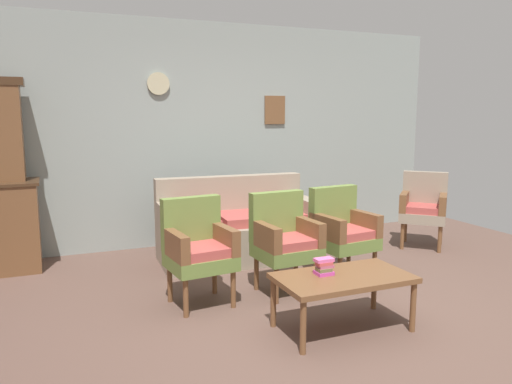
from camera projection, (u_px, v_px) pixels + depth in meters
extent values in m
plane|color=brown|center=(307.00, 317.00, 3.99)|extent=(7.68, 7.68, 0.00)
cube|color=#939E99|center=(207.00, 134.00, 6.18)|extent=(6.40, 0.06, 2.70)
cube|color=brown|center=(275.00, 110.00, 6.43)|extent=(0.28, 0.02, 0.36)
cylinder|color=beige|center=(158.00, 84.00, 5.81)|extent=(0.26, 0.03, 0.26)
cube|color=gray|center=(238.00, 241.00, 5.53)|extent=(1.75, 0.88, 0.42)
cube|color=gray|center=(230.00, 196.00, 5.75)|extent=(1.71, 0.24, 0.48)
cube|color=gray|center=(302.00, 207.00, 5.74)|extent=(0.20, 0.81, 0.24)
cube|color=gray|center=(168.00, 217.00, 5.22)|extent=(0.20, 0.81, 0.24)
cube|color=#B74C47|center=(281.00, 216.00, 5.61)|extent=(0.47, 0.58, 0.10)
cube|color=#B74C47|center=(239.00, 219.00, 5.45)|extent=(0.47, 0.58, 0.10)
cube|color=#B74C47|center=(195.00, 222.00, 5.29)|extent=(0.47, 0.58, 0.10)
cube|color=olive|center=(201.00, 261.00, 4.19)|extent=(0.57, 0.53, 0.12)
cube|color=#B74C47|center=(201.00, 252.00, 4.16)|extent=(0.48, 0.45, 0.10)
cube|color=olive|center=(191.00, 223.00, 4.32)|extent=(0.53, 0.16, 0.46)
cube|color=brown|center=(224.00, 238.00, 4.27)|extent=(0.13, 0.49, 0.22)
cube|color=brown|center=(175.00, 245.00, 4.06)|extent=(0.13, 0.49, 0.22)
cylinder|color=brown|center=(233.00, 289.00, 4.16)|extent=(0.04, 0.04, 0.32)
cylinder|color=brown|center=(186.00, 298.00, 3.96)|extent=(0.04, 0.04, 0.32)
cylinder|color=brown|center=(215.00, 276.00, 4.49)|extent=(0.04, 0.04, 0.32)
cylinder|color=brown|center=(170.00, 284.00, 4.29)|extent=(0.04, 0.04, 0.32)
cube|color=olive|center=(287.00, 252.00, 4.47)|extent=(0.55, 0.51, 0.12)
cube|color=#B74C47|center=(288.00, 243.00, 4.44)|extent=(0.47, 0.44, 0.10)
cube|color=olive|center=(276.00, 216.00, 4.60)|extent=(0.53, 0.13, 0.46)
cube|color=brown|center=(308.00, 231.00, 4.54)|extent=(0.11, 0.48, 0.22)
cube|color=brown|center=(265.00, 236.00, 4.35)|extent=(0.11, 0.48, 0.22)
cylinder|color=brown|center=(318.00, 278.00, 4.43)|extent=(0.04, 0.04, 0.32)
cylinder|color=brown|center=(276.00, 285.00, 4.25)|extent=(0.04, 0.04, 0.32)
cylinder|color=brown|center=(296.00, 267.00, 4.77)|extent=(0.04, 0.04, 0.32)
cylinder|color=brown|center=(256.00, 273.00, 4.58)|extent=(0.04, 0.04, 0.32)
cube|color=olive|center=(345.00, 242.00, 4.81)|extent=(0.57, 0.54, 0.12)
cube|color=#B74C47|center=(347.00, 234.00, 4.78)|extent=(0.49, 0.46, 0.10)
cube|color=olive|center=(333.00, 209.00, 4.93)|extent=(0.53, 0.16, 0.46)
cube|color=brown|center=(363.00, 223.00, 4.89)|extent=(0.13, 0.49, 0.22)
cube|color=brown|center=(327.00, 228.00, 4.68)|extent=(0.13, 0.49, 0.22)
cylinder|color=brown|center=(374.00, 266.00, 4.78)|extent=(0.04, 0.04, 0.32)
cylinder|color=brown|center=(340.00, 273.00, 4.58)|extent=(0.04, 0.04, 0.32)
cylinder|color=brown|center=(349.00, 256.00, 5.11)|extent=(0.04, 0.04, 0.32)
cylinder|color=brown|center=(315.00, 262.00, 4.90)|extent=(0.04, 0.04, 0.32)
cube|color=gray|center=(423.00, 216.00, 6.02)|extent=(0.71, 0.71, 0.12)
cube|color=#B74C47|center=(423.00, 209.00, 5.98)|extent=(0.60, 0.60, 0.10)
cube|color=gray|center=(425.00, 190.00, 6.15)|extent=(0.44, 0.43, 0.46)
cube|color=brown|center=(443.00, 204.00, 5.91)|extent=(0.39, 0.40, 0.22)
cube|color=brown|center=(404.00, 201.00, 6.07)|extent=(0.39, 0.40, 0.22)
cylinder|color=brown|center=(440.00, 239.00, 5.80)|extent=(0.04, 0.04, 0.32)
cylinder|color=brown|center=(402.00, 236.00, 5.95)|extent=(0.04, 0.04, 0.32)
cylinder|color=brown|center=(441.00, 232.00, 6.15)|extent=(0.04, 0.04, 0.32)
cylinder|color=brown|center=(405.00, 229.00, 6.30)|extent=(0.04, 0.04, 0.32)
cube|color=brown|center=(343.00, 278.00, 3.71)|extent=(1.00, 0.56, 0.04)
cylinder|color=brown|center=(273.00, 303.00, 3.79)|extent=(0.04, 0.04, 0.38)
cylinder|color=brown|center=(374.00, 287.00, 4.14)|extent=(0.04, 0.04, 0.38)
cylinder|color=brown|center=(303.00, 327.00, 3.35)|extent=(0.04, 0.04, 0.38)
cylinder|color=brown|center=(413.00, 307.00, 3.70)|extent=(0.04, 0.04, 0.38)
cube|color=#CF45A6|center=(324.00, 273.00, 3.72)|extent=(0.13, 0.11, 0.03)
cube|color=olive|center=(324.00, 270.00, 3.71)|extent=(0.10, 0.08, 0.03)
cube|color=#C4587B|center=(325.00, 266.00, 3.72)|extent=(0.12, 0.08, 0.02)
cube|color=#CD4F51|center=(324.00, 263.00, 3.71)|extent=(0.12, 0.08, 0.02)
cube|color=pink|center=(324.00, 260.00, 3.71)|extent=(0.14, 0.08, 0.02)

